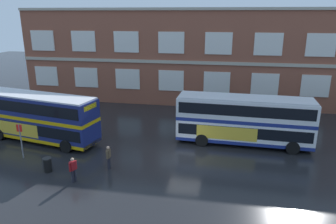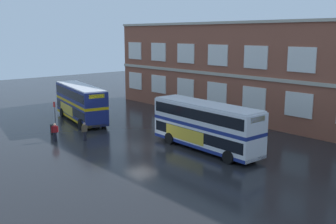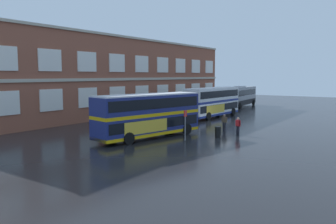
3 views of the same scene
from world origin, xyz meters
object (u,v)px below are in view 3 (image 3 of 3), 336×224
object	(u,v)px
double_decker_middle	(212,102)
bus_stand_flag	(185,122)
second_passenger	(224,122)
double_decker_near	(149,115)
station_litter_bin	(218,132)
touring_coach	(240,96)
waiting_passenger	(238,125)

from	to	relation	value
double_decker_middle	bus_stand_flag	bearing A→B (deg)	-160.55
second_passenger	double_decker_near	bearing A→B (deg)	153.02
double_decker_near	bus_stand_flag	distance (m)	3.64
double_decker_middle	station_litter_bin	xyz separation A→B (m)	(-13.54, -7.56, -1.63)
double_decker_near	second_passenger	bearing A→B (deg)	-26.98
double_decker_middle	second_passenger	size ratio (longest dim) A/B	6.52
double_decker_near	double_decker_middle	distance (m)	17.50
double_decker_middle	second_passenger	bearing A→B (deg)	-146.44
double_decker_near	second_passenger	xyz separation A→B (m)	(7.82, -3.98, -1.22)
touring_coach	station_litter_bin	distance (m)	32.55
station_litter_bin	waiting_passenger	bearing A→B (deg)	-21.66
touring_coach	station_litter_bin	bearing A→B (deg)	-160.73
double_decker_near	bus_stand_flag	size ratio (longest dim) A/B	4.18
second_passenger	station_litter_bin	xyz separation A→B (m)	(-4.02, -1.25, -0.41)
double_decker_middle	bus_stand_flag	xyz separation A→B (m)	(-16.60, -5.86, -0.51)
station_litter_bin	second_passenger	bearing A→B (deg)	17.24
waiting_passenger	station_litter_bin	size ratio (longest dim) A/B	1.65
touring_coach	bus_stand_flag	distance (m)	34.95
station_litter_bin	bus_stand_flag	bearing A→B (deg)	150.96
touring_coach	waiting_passenger	bearing A→B (deg)	-157.53
touring_coach	waiting_passenger	world-z (taller)	touring_coach
double_decker_middle	bus_stand_flag	world-z (taller)	double_decker_middle
waiting_passenger	bus_stand_flag	distance (m)	6.14
double_decker_near	double_decker_middle	world-z (taller)	same
double_decker_middle	second_passenger	distance (m)	11.49
double_decker_near	bus_stand_flag	world-z (taller)	double_decker_near
double_decker_near	double_decker_middle	size ratio (longest dim) A/B	1.02
second_passenger	station_litter_bin	bearing A→B (deg)	-162.76
double_decker_near	bus_stand_flag	xyz separation A→B (m)	(0.74, -3.53, -0.51)
waiting_passenger	touring_coach	bearing A→B (deg)	22.47
second_passenger	bus_stand_flag	xyz separation A→B (m)	(-7.08, 0.45, 0.70)
double_decker_middle	touring_coach	world-z (taller)	double_decker_middle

